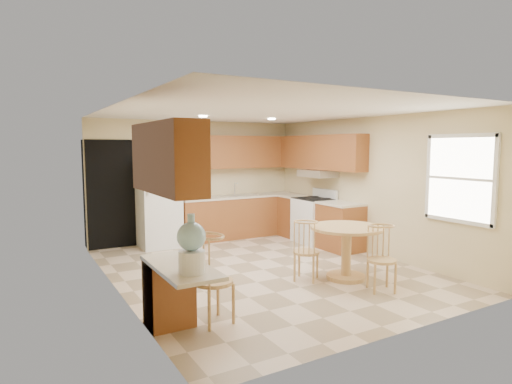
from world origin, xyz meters
TOP-DOWN VIEW (x-y plane):
  - floor at (0.00, 0.00)m, footprint 5.50×5.50m
  - ceiling at (0.00, 0.00)m, footprint 4.50×5.50m
  - wall_back at (0.00, 2.75)m, footprint 4.50×0.02m
  - wall_front at (0.00, -2.75)m, footprint 4.50×0.02m
  - wall_left at (-2.25, 0.00)m, footprint 0.02×5.50m
  - wall_right at (2.25, 0.00)m, footprint 0.02×5.50m
  - doorway at (-1.75, 2.73)m, footprint 0.90×0.02m
  - base_cab_back at (0.88, 2.45)m, footprint 2.75×0.60m
  - counter_back at (0.88, 2.45)m, footprint 2.75×0.63m
  - base_cab_right_a at (1.95, 1.85)m, footprint 0.60×0.59m
  - counter_right_a at (1.95, 1.85)m, footprint 0.63×0.59m
  - base_cab_right_b at (1.95, 0.40)m, footprint 0.60×0.80m
  - counter_right_b at (1.95, 0.40)m, footprint 0.63×0.80m
  - upper_cab_back at (0.88, 2.58)m, footprint 2.75×0.33m
  - upper_cab_right at (2.08, 1.21)m, footprint 0.33×2.42m
  - upper_cab_left at (-2.08, -1.60)m, footprint 0.33×1.40m
  - sink at (0.85, 2.45)m, footprint 0.78×0.44m
  - range_hood at (2.00, 1.18)m, footprint 0.50×0.76m
  - desk_pedestal at (-2.00, -1.32)m, footprint 0.48×0.42m
  - desk_top at (-2.00, -1.70)m, footprint 0.50×1.20m
  - window at (2.23, -1.85)m, footprint 0.06×1.12m
  - can_light_a at (-0.50, 1.20)m, footprint 0.14×0.14m
  - can_light_b at (0.90, 1.20)m, footprint 0.14×0.14m
  - refrigerator at (-0.95, 2.40)m, footprint 0.75×0.73m
  - stove at (1.92, 1.18)m, footprint 0.65×0.76m
  - dining_table at (0.82, -1.02)m, footprint 1.07×1.07m
  - chair_table_a at (0.27, -0.86)m, footprint 0.39×0.48m
  - chair_table_b at (0.87, -1.76)m, footprint 0.40×0.44m
  - chair_desk at (-1.55, -1.60)m, footprint 0.44×0.57m
  - water_crock at (-2.00, -2.01)m, footprint 0.27×0.27m

SIDE VIEW (x-z plane):
  - floor at x=0.00m, z-range 0.00..0.00m
  - desk_pedestal at x=-2.00m, z-range 0.00..0.72m
  - base_cab_back at x=0.88m, z-range 0.00..0.87m
  - base_cab_right_a at x=1.95m, z-range 0.00..0.87m
  - base_cab_right_b at x=1.95m, z-range 0.00..0.87m
  - stove at x=1.92m, z-range -0.08..1.01m
  - dining_table at x=0.82m, z-range 0.12..0.92m
  - chair_table_a at x=0.27m, z-range 0.10..0.97m
  - chair_table_b at x=0.87m, z-range 0.10..0.99m
  - chair_desk at x=-1.55m, z-range 0.11..1.10m
  - desk_top at x=-2.00m, z-range 0.73..0.77m
  - refrigerator at x=-0.95m, z-range 0.00..1.71m
  - counter_back at x=0.88m, z-range 0.87..0.91m
  - counter_right_a at x=1.95m, z-range 0.87..0.91m
  - counter_right_b at x=1.95m, z-range 0.87..0.91m
  - sink at x=0.85m, z-range 0.91..0.92m
  - water_crock at x=-2.00m, z-range 0.74..1.31m
  - doorway at x=-1.75m, z-range 0.00..2.10m
  - wall_back at x=0.00m, z-range 0.00..2.50m
  - wall_front at x=0.00m, z-range 0.00..2.50m
  - wall_left at x=-2.25m, z-range 0.00..2.50m
  - wall_right at x=2.25m, z-range 0.00..2.50m
  - range_hood at x=2.00m, z-range 1.35..1.49m
  - window at x=2.23m, z-range 0.85..2.15m
  - upper_cab_back at x=0.88m, z-range 1.50..2.20m
  - upper_cab_right at x=2.08m, z-range 1.50..2.20m
  - upper_cab_left at x=-2.08m, z-range 1.50..2.20m
  - can_light_a at x=-0.50m, z-range 2.48..2.49m
  - can_light_b at x=0.90m, z-range 2.48..2.49m
  - ceiling at x=0.00m, z-range 2.49..2.51m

